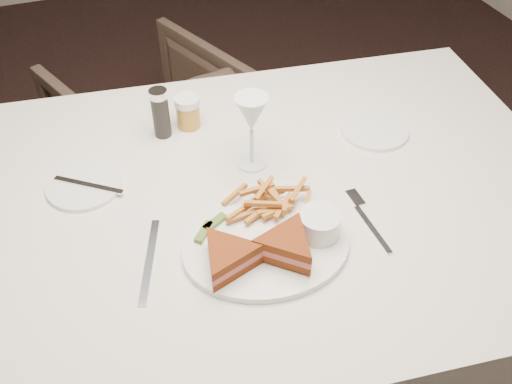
% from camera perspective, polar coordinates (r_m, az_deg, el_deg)
% --- Properties ---
extents(ground, '(5.00, 5.00, 0.00)m').
position_cam_1_polar(ground, '(1.98, -11.61, -10.70)').
color(ground, black).
rests_on(ground, ground).
extents(table, '(1.51, 1.10, 0.75)m').
position_cam_1_polar(table, '(1.48, -0.67, -10.80)').
color(table, silver).
rests_on(table, ground).
extents(chair_far, '(0.74, 0.72, 0.60)m').
position_cam_1_polar(chair_far, '(2.20, -10.42, 6.96)').
color(chair_far, '#48362C').
rests_on(chair_far, ground).
extents(table_setting, '(0.84, 0.65, 0.18)m').
position_cam_1_polar(table_setting, '(1.13, -0.14, -0.75)').
color(table_setting, white).
rests_on(table_setting, table).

